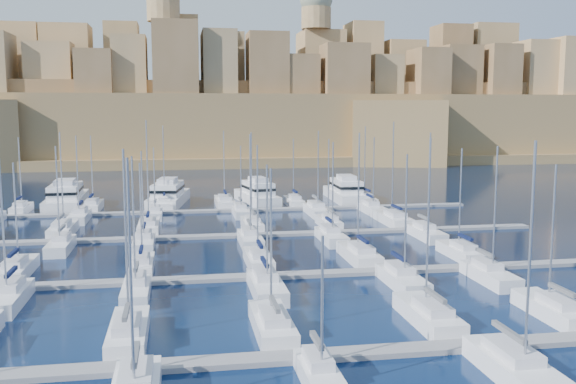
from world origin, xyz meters
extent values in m
plane|color=black|center=(0.00, 0.00, 0.00)|extent=(600.00, 600.00, 0.00)
cube|color=slate|center=(0.00, -34.00, 0.20)|extent=(84.00, 2.00, 0.40)
cube|color=slate|center=(0.00, -12.00, 0.20)|extent=(84.00, 2.00, 0.40)
cube|color=slate|center=(0.00, 10.00, 0.20)|extent=(84.00, 2.00, 0.40)
cube|color=slate|center=(0.00, 32.00, 0.20)|extent=(84.00, 2.00, 0.40)
cube|color=white|center=(-12.43, -28.40, 0.53)|extent=(2.76, 9.20, 1.66)
cube|color=silver|center=(-12.43, -29.32, 1.71)|extent=(1.93, 4.14, 0.70)
cylinder|color=#9EA0A8|center=(-12.43, -27.94, 7.92)|extent=(0.18, 0.18, 13.12)
cube|color=#595B60|center=(-12.43, -29.78, 2.76)|extent=(0.35, 3.68, 0.35)
cube|color=white|center=(-1.53, -28.39, 0.53)|extent=(2.76, 9.21, 1.66)
cube|color=silver|center=(-1.53, -29.32, 1.71)|extent=(1.93, 4.15, 0.70)
cylinder|color=#9EA0A8|center=(-1.53, -27.93, 7.12)|extent=(0.18, 0.18, 11.53)
cube|color=#595B60|center=(-1.53, -29.78, 2.76)|extent=(0.35, 3.68, 0.35)
cube|color=white|center=(11.32, -28.27, 0.54)|extent=(2.84, 9.45, 1.67)
cube|color=silver|center=(11.32, -29.22, 1.72)|extent=(1.99, 4.25, 0.70)
cylinder|color=#9EA0A8|center=(11.32, -27.80, 8.26)|extent=(0.18, 0.18, 13.77)
cube|color=#595B60|center=(11.32, -29.69, 2.77)|extent=(0.35, 3.78, 0.35)
cube|color=white|center=(22.15, -28.55, 0.52)|extent=(2.67, 8.91, 1.65)
cube|color=silver|center=(22.15, -29.44, 1.70)|extent=(1.87, 4.01, 0.70)
cylinder|color=#9EA0A8|center=(22.15, -28.10, 7.09)|extent=(0.18, 0.18, 11.50)
cube|color=#595B60|center=(22.15, -29.88, 2.75)|extent=(0.35, 3.56, 0.35)
cube|color=silver|center=(-11.23, -38.71, 1.71)|extent=(1.95, 4.17, 0.70)
cylinder|color=#9EA0A8|center=(-11.23, -40.10, 8.05)|extent=(0.18, 0.18, 13.36)
cube|color=#595B60|center=(-11.23, -38.24, 2.76)|extent=(0.35, 3.71, 0.35)
cube|color=white|center=(0.04, -38.62, 0.48)|extent=(2.17, 7.24, 1.56)
cube|color=silver|center=(0.04, -37.90, 1.61)|extent=(1.52, 3.26, 0.70)
cylinder|color=#9EA0A8|center=(0.04, -38.98, 5.52)|extent=(0.18, 0.18, 8.52)
cube|color=#595B60|center=(0.04, -37.53, 2.66)|extent=(0.35, 2.90, 0.35)
cube|color=white|center=(12.72, -40.14, 0.56)|extent=(3.08, 10.28, 1.71)
cube|color=silver|center=(12.72, -39.11, 1.76)|extent=(2.16, 4.63, 0.70)
cylinder|color=#9EA0A8|center=(12.72, -40.65, 8.46)|extent=(0.18, 0.18, 14.08)
cube|color=#595B60|center=(12.72, -38.60, 2.81)|extent=(0.35, 4.11, 0.35)
cube|color=white|center=(-25.35, -6.55, 0.52)|extent=(2.67, 8.89, 1.64)
cube|color=silver|center=(-25.35, -7.44, 1.69)|extent=(1.87, 4.00, 0.70)
cylinder|color=#9EA0A8|center=(-25.35, -6.11, 6.61)|extent=(0.18, 0.18, 10.53)
cube|color=#0B1234|center=(-25.35, -7.89, 2.74)|extent=(0.35, 3.56, 0.35)
cube|color=white|center=(-12.54, -7.04, 0.50)|extent=(2.37, 7.91, 1.60)
cube|color=silver|center=(-12.54, -7.84, 1.65)|extent=(1.66, 3.56, 0.70)
cylinder|color=#9EA0A8|center=(-12.54, -6.65, 6.50)|extent=(0.18, 0.18, 10.41)
cube|color=#0B1234|center=(-12.54, -8.23, 2.70)|extent=(0.35, 3.16, 0.35)
cube|color=white|center=(0.11, -6.62, 0.52)|extent=(2.63, 8.75, 1.64)
cube|color=silver|center=(0.11, -7.50, 1.69)|extent=(1.84, 3.94, 0.70)
cylinder|color=#9EA0A8|center=(0.11, -6.19, 7.40)|extent=(0.18, 0.18, 12.13)
cube|color=#0B1234|center=(0.11, -7.94, 2.74)|extent=(0.35, 3.50, 0.35)
cube|color=white|center=(11.86, -6.10, 0.55)|extent=(2.94, 9.81, 1.69)
cube|color=silver|center=(11.86, -7.08, 1.74)|extent=(2.06, 4.41, 0.70)
cylinder|color=#9EA0A8|center=(11.86, -5.61, 8.05)|extent=(0.18, 0.18, 13.31)
cube|color=#0B1234|center=(11.86, -7.57, 2.79)|extent=(0.35, 3.92, 0.35)
cube|color=white|center=(24.00, -6.73, 0.51)|extent=(2.56, 8.54, 1.63)
cube|color=silver|center=(24.00, -7.58, 1.68)|extent=(1.79, 3.84, 0.70)
cylinder|color=#9EA0A8|center=(24.00, -6.30, 7.09)|extent=(0.18, 0.18, 11.52)
cube|color=#0B1234|center=(24.00, -8.01, 2.73)|extent=(0.35, 3.42, 0.35)
cube|color=white|center=(-23.61, -17.48, 0.52)|extent=(2.69, 8.96, 1.65)
cube|color=silver|center=(-23.61, -16.58, 1.70)|extent=(1.88, 4.03, 0.70)
cylinder|color=#9EA0A8|center=(-23.61, -17.93, 7.29)|extent=(0.18, 0.18, 11.88)
cube|color=#0B1234|center=(-23.61, -16.14, 2.75)|extent=(0.35, 3.58, 0.35)
cube|color=white|center=(-12.57, -17.07, 0.50)|extent=(2.44, 8.15, 1.61)
cube|color=silver|center=(-12.57, -16.26, 1.66)|extent=(1.71, 3.67, 0.70)
cylinder|color=#9EA0A8|center=(-12.57, -17.48, 7.26)|extent=(0.18, 0.18, 11.90)
cube|color=#595B60|center=(-12.57, -15.85, 2.71)|extent=(0.35, 3.26, 0.35)
cube|color=white|center=(-0.49, -17.74, 0.54)|extent=(2.84, 9.48, 1.67)
cube|color=silver|center=(-0.49, -16.79, 1.72)|extent=(1.99, 4.27, 0.70)
cylinder|color=#9EA0A8|center=(-0.49, -18.22, 6.85)|extent=(0.18, 0.18, 10.96)
cube|color=#0B1234|center=(-0.49, -16.32, 2.77)|extent=(0.35, 3.79, 0.35)
cube|color=white|center=(13.04, -17.53, 0.53)|extent=(2.72, 9.05, 1.65)
cube|color=silver|center=(13.04, -16.62, 1.70)|extent=(1.90, 4.07, 0.70)
cylinder|color=#9EA0A8|center=(13.04, -17.98, 7.23)|extent=(0.18, 0.18, 11.76)
cube|color=#0B1234|center=(13.04, -16.17, 2.75)|extent=(0.35, 3.62, 0.35)
cube|color=white|center=(22.35, -17.38, 0.52)|extent=(2.63, 8.76, 1.64)
cube|color=silver|center=(22.35, -16.50, 1.69)|extent=(1.84, 3.94, 0.70)
cylinder|color=#9EA0A8|center=(22.35, -17.82, 7.56)|extent=(0.18, 0.18, 12.45)
cube|color=#595B60|center=(22.35, -16.06, 2.74)|extent=(0.35, 3.50, 0.35)
cube|color=white|center=(-24.51, 15.92, 0.55)|extent=(2.95, 9.85, 1.69)
cube|color=silver|center=(-24.51, 14.94, 1.74)|extent=(2.07, 4.43, 0.70)
cylinder|color=#9EA0A8|center=(-24.51, 16.42, 7.82)|extent=(0.18, 0.18, 12.85)
cube|color=#595B60|center=(-24.51, 14.45, 2.79)|extent=(0.35, 3.94, 0.35)
cube|color=white|center=(-12.82, 15.82, 0.54)|extent=(2.89, 9.64, 1.68)
cube|color=silver|center=(-12.82, 14.86, 1.73)|extent=(2.02, 4.34, 0.70)
cylinder|color=#9EA0A8|center=(-12.82, 16.30, 8.63)|extent=(0.18, 0.18, 14.49)
cube|color=#0B1234|center=(-12.82, 14.37, 2.78)|extent=(0.35, 3.86, 0.35)
cube|color=white|center=(1.92, 15.30, 0.51)|extent=(2.58, 8.59, 1.63)
cube|color=silver|center=(1.92, 14.44, 1.68)|extent=(1.80, 3.87, 0.70)
cylinder|color=#9EA0A8|center=(1.92, 15.73, 7.70)|extent=(0.18, 0.18, 12.75)
cube|color=#595B60|center=(1.92, 14.01, 2.73)|extent=(0.35, 3.44, 0.35)
cube|color=white|center=(13.33, 15.09, 0.50)|extent=(2.45, 8.18, 1.61)
cube|color=silver|center=(13.33, 14.27, 1.66)|extent=(1.72, 3.68, 0.70)
cylinder|color=#9EA0A8|center=(13.33, 15.50, 7.17)|extent=(0.18, 0.18, 11.73)
cube|color=#595B60|center=(13.33, 13.86, 2.71)|extent=(0.35, 3.27, 0.35)
cube|color=white|center=(23.63, 16.22, 0.56)|extent=(3.13, 10.44, 1.72)
cube|color=silver|center=(23.63, 15.17, 1.77)|extent=(2.19, 4.70, 0.70)
cylinder|color=#9EA0A8|center=(23.63, 16.74, 8.46)|extent=(0.18, 0.18, 14.07)
cube|color=#0B1234|center=(23.63, 14.65, 2.82)|extent=(0.35, 4.17, 0.35)
cube|color=white|center=(-22.95, 4.72, 0.51)|extent=(2.57, 8.56, 1.63)
cube|color=silver|center=(-22.95, 5.58, 1.68)|extent=(1.80, 3.85, 0.70)
cylinder|color=#9EA0A8|center=(-22.95, 4.29, 7.15)|extent=(0.18, 0.18, 11.64)
cube|color=#595B60|center=(-22.95, 6.00, 2.73)|extent=(0.35, 3.42, 0.35)
cube|color=white|center=(-12.94, 4.72, 0.51)|extent=(2.57, 8.55, 1.63)
cube|color=silver|center=(-12.94, 5.58, 1.68)|extent=(1.80, 3.85, 0.70)
cylinder|color=#9EA0A8|center=(-12.94, 4.30, 6.80)|extent=(0.18, 0.18, 10.94)
cube|color=#0B1234|center=(-12.94, 6.01, 2.73)|extent=(0.35, 3.42, 0.35)
cube|color=white|center=(0.46, 4.54, 0.52)|extent=(2.68, 8.92, 1.65)
cube|color=silver|center=(0.46, 5.43, 1.70)|extent=(1.87, 4.02, 0.70)
cylinder|color=#9EA0A8|center=(0.46, 4.09, 7.80)|extent=(0.18, 0.18, 12.90)
cube|color=#595B60|center=(0.46, 5.88, 2.75)|extent=(0.35, 3.57, 0.35)
cube|color=white|center=(11.19, 4.53, 0.52)|extent=(2.68, 8.95, 1.65)
cube|color=silver|center=(11.19, 5.42, 1.70)|extent=(1.88, 4.03, 0.70)
cylinder|color=#9EA0A8|center=(11.19, 4.08, 7.26)|extent=(0.18, 0.18, 11.82)
cube|color=#0B1234|center=(11.19, 5.87, 2.75)|extent=(0.35, 3.58, 0.35)
cube|color=white|center=(24.38, 4.61, 0.52)|extent=(2.64, 8.78, 1.64)
cube|color=silver|center=(24.38, 5.49, 1.69)|extent=(1.84, 3.95, 0.70)
cylinder|color=#9EA0A8|center=(24.38, 4.17, 7.82)|extent=(0.18, 0.18, 12.96)
cube|color=#595B60|center=(24.38, 5.93, 2.74)|extent=(0.35, 3.51, 0.35)
cube|color=white|center=(-34.80, 36.96, 0.50)|extent=(2.38, 7.92, 1.60)
cube|color=silver|center=(-34.80, 36.17, 1.65)|extent=(1.66, 3.57, 0.70)
cylinder|color=#9EA0A8|center=(-34.80, 37.36, 7.00)|extent=(0.18, 0.18, 11.40)
cube|color=#0B1234|center=(-34.80, 35.77, 2.70)|extent=(0.35, 3.17, 0.35)
cube|color=white|center=(-23.23, 37.63, 0.53)|extent=(2.78, 9.26, 1.66)
cube|color=silver|center=(-23.23, 36.70, 1.71)|extent=(1.94, 4.17, 0.70)
cylinder|color=#9EA0A8|center=(-23.23, 38.09, 7.12)|extent=(0.18, 0.18, 11.52)
cube|color=#0B1234|center=(-23.23, 36.24, 2.76)|extent=(0.35, 3.70, 0.35)
cube|color=white|center=(-11.02, 38.03, 0.55)|extent=(3.02, 10.07, 1.70)
cube|color=silver|center=(-11.02, 37.03, 1.75)|extent=(2.11, 4.53, 0.70)
cylinder|color=#9EA0A8|center=(-11.02, 38.54, 7.97)|extent=(0.18, 0.18, 13.13)
cube|color=#0B1234|center=(-11.02, 36.52, 2.80)|extent=(0.35, 4.03, 0.35)
cube|color=white|center=(-0.42, 38.26, 0.56)|extent=(3.16, 10.52, 1.73)
cube|color=silver|center=(-0.42, 37.21, 1.78)|extent=(2.21, 4.73, 0.70)
cylinder|color=#9EA0A8|center=(-0.42, 38.79, 7.50)|extent=(0.18, 0.18, 12.14)
cube|color=#0B1234|center=(-0.42, 36.68, 2.83)|extent=(0.35, 4.21, 0.35)
cube|color=white|center=(12.07, 37.31, 0.52)|extent=(2.59, 8.63, 1.63)
cube|color=silver|center=(12.07, 36.45, 1.68)|extent=(1.81, 3.88, 0.70)
cylinder|color=#9EA0A8|center=(12.07, 37.75, 6.72)|extent=(0.18, 0.18, 10.77)
cube|color=#0B1234|center=(12.07, 36.02, 2.73)|extent=(0.35, 3.45, 0.35)
cube|color=white|center=(25.44, 37.22, 0.51)|extent=(2.53, 8.45, 1.62)
cube|color=silver|center=(25.44, 36.38, 1.67)|extent=(1.77, 3.80, 0.70)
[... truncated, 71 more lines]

